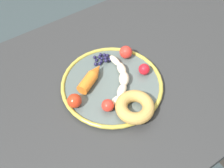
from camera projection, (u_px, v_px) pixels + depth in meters
The scene contains 10 objects.
dining_table at pixel (115, 100), 0.92m from camera, with size 1.17×0.70×0.77m.
plate at pixel (112, 85), 0.82m from camera, with size 0.30×0.30×0.02m.
banana at pixel (121, 79), 0.81m from camera, with size 0.13×0.17×0.03m.
carrot_orange at pixel (91, 78), 0.81m from camera, with size 0.11×0.08×0.03m.
donut at pixel (135, 107), 0.75m from camera, with size 0.11×0.11×0.03m, color #B68D47.
blueberry_pile at pixel (102, 59), 0.87m from camera, with size 0.06×0.05×0.02m.
tomato_near at pixel (108, 105), 0.75m from camera, with size 0.03×0.03×0.03m, color red.
tomato_mid at pixel (144, 69), 0.83m from camera, with size 0.03×0.03×0.03m, color red.
tomato_far at pixel (126, 52), 0.87m from camera, with size 0.04×0.04×0.04m, color red.
tomato_extra at pixel (74, 101), 0.76m from camera, with size 0.04×0.04×0.04m, color red.
Camera 1 is at (0.30, 0.43, 1.43)m, focal length 44.66 mm.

